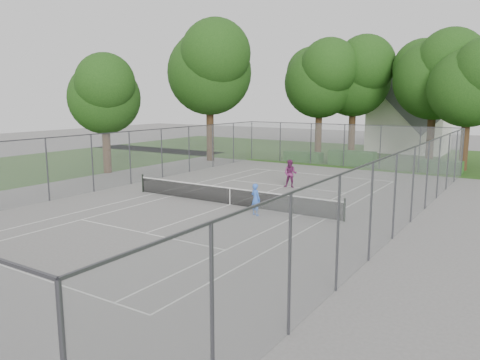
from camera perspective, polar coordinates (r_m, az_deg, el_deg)
The scene contains 17 objects.
ground at distance 25.10m, azimuth -1.24°, elevation -3.03°, with size 120.00×120.00×0.00m, color slate.
grass_far at distance 48.58m, azimuth 16.20°, elevation 2.89°, with size 60.00×20.00×0.00m, color #224413.
court_markings at distance 25.10m, azimuth -1.24°, elevation -3.02°, with size 11.03×23.83×0.01m.
tennis_net at distance 24.99m, azimuth -1.24°, elevation -1.89°, with size 12.87×0.10×1.10m.
perimeter_fence at distance 24.76m, azimuth -1.25°, elevation 1.05°, with size 18.08×34.08×3.52m.
tree_far_left at distance 46.26m, azimuth 9.80°, elevation 12.30°, with size 7.75×7.07×11.14m.
tree_far_midleft at distance 47.72m, azimuth 13.83°, elevation 12.40°, with size 8.01×7.31×11.51m.
tree_far_midright at distance 43.85m, azimuth 22.78°, elevation 11.98°, with size 7.87×7.18×11.31m.
tree_far_right at distance 40.68m, azimuth 26.31°, elevation 10.82°, with size 7.06×6.44×10.15m.
tree_side_back at distance 42.69m, azimuth -3.71°, elevation 13.76°, with size 8.59×7.85×12.35m.
tree_side_front at distance 36.79m, azimuth -16.25°, elevation 10.27°, with size 6.17×5.64×8.87m.
hedge_left at distance 42.62m, azimuth 7.70°, elevation 2.85°, with size 3.51×1.05×0.88m, color #1E4C18.
hedge_mid at distance 40.85m, azimuth 13.49°, elevation 2.61°, with size 3.92×1.12×1.23m, color #1E4C18.
hedge_right at distance 38.88m, azimuth 23.24°, elevation 1.50°, with size 3.15×1.16×0.95m, color #1E4C18.
house at distance 52.71m, azimuth 19.96°, elevation 7.37°, with size 7.61×5.90×9.48m.
girl_player at distance 22.73m, azimuth 1.92°, elevation -2.38°, with size 0.57×0.38×1.58m, color blue.
woman_player at distance 29.95m, azimuth 6.16°, elevation 0.77°, with size 0.87×0.68×1.78m, color #6C2455.
Camera 1 is at (13.70, -20.27, 5.63)m, focal length 35.00 mm.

